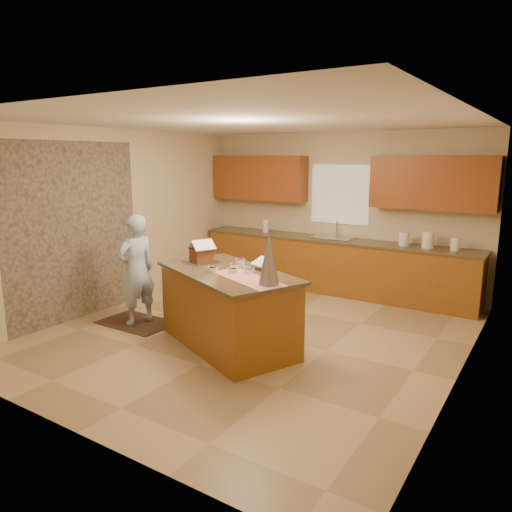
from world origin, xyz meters
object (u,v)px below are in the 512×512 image
at_px(tinsel_tree, 269,259).
at_px(gingerbread_house, 202,253).
at_px(island_base, 228,310).
at_px(boy, 137,270).

relative_size(tinsel_tree, gingerbread_house, 1.50).
xyz_separation_m(island_base, tinsel_tree, (0.75, -0.28, 0.77)).
distance_m(island_base, gingerbread_house, 0.84).
bearing_deg(boy, island_base, 103.67).
relative_size(island_base, boy, 1.22).
bearing_deg(tinsel_tree, boy, 174.13).
bearing_deg(island_base, boy, -154.25).
xyz_separation_m(boy, gingerbread_house, (0.96, 0.23, 0.31)).
bearing_deg(tinsel_tree, island_base, 159.71).
distance_m(island_base, tinsel_tree, 1.11).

